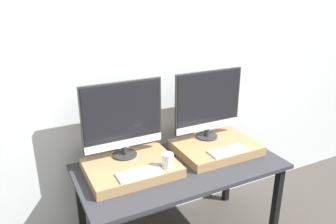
% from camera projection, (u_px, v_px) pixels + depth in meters
% --- Properties ---
extents(wall_back, '(8.00, 0.04, 2.60)m').
position_uv_depth(wall_back, '(154.00, 74.00, 2.56)').
color(wall_back, silver).
rests_on(wall_back, ground_plane).
extents(workbench, '(1.49, 0.75, 0.72)m').
position_uv_depth(workbench, '(180.00, 174.00, 2.42)').
color(workbench, '#2D2D33').
rests_on(workbench, ground_plane).
extents(wooden_riser_left, '(0.62, 0.47, 0.07)m').
position_uv_depth(wooden_riser_left, '(131.00, 168.00, 2.28)').
color(wooden_riser_left, '#99754C').
rests_on(wooden_riser_left, workbench).
extents(monitor_left, '(0.58, 0.18, 0.55)m').
position_uv_depth(monitor_left, '(123.00, 118.00, 2.28)').
color(monitor_left, '#282828').
rests_on(monitor_left, wooden_riser_left).
extents(keyboard_left, '(0.30, 0.13, 0.01)m').
position_uv_depth(keyboard_left, '(140.00, 173.00, 2.14)').
color(keyboard_left, silver).
rests_on(keyboard_left, wooden_riser_left).
extents(mug, '(0.08, 0.08, 0.10)m').
position_uv_depth(mug, '(168.00, 161.00, 2.21)').
color(mug, white).
rests_on(mug, wooden_riser_left).
extents(wooden_riser_right, '(0.62, 0.47, 0.07)m').
position_uv_depth(wooden_riser_right, '(216.00, 147.00, 2.58)').
color(wooden_riser_right, '#99754C').
rests_on(wooden_riser_right, workbench).
extents(monitor_right, '(0.58, 0.18, 0.55)m').
position_uv_depth(monitor_right, '(208.00, 103.00, 2.57)').
color(monitor_right, '#282828').
rests_on(monitor_right, wooden_riser_right).
extents(keyboard_right, '(0.30, 0.13, 0.01)m').
position_uv_depth(keyboard_right, '(228.00, 151.00, 2.43)').
color(keyboard_right, silver).
rests_on(keyboard_right, wooden_riser_right).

